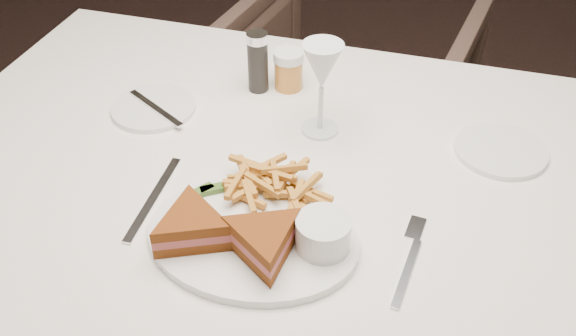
{
  "coord_description": "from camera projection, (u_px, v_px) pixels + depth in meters",
  "views": [
    {
      "loc": [
        -0.11,
        -1.18,
        1.44
      ],
      "look_at": [
        -0.31,
        -0.43,
        0.8
      ],
      "focal_mm": 40.0,
      "sensor_mm": 36.0,
      "label": 1
    }
  ],
  "objects": [
    {
      "name": "table_setting",
      "position": [
        274.0,
        177.0,
        1.01
      ],
      "size": [
        0.8,
        0.63,
        0.18
      ],
      "color": "white",
      "rests_on": "table"
    },
    {
      "name": "ground",
      "position": [
        434.0,
        313.0,
        1.78
      ],
      "size": [
        5.0,
        5.0,
        0.0
      ],
      "primitive_type": "plane",
      "color": "black",
      "rests_on": "ground"
    },
    {
      "name": "table",
      "position": [
        294.0,
        312.0,
        1.32
      ],
      "size": [
        1.38,
        0.94,
        0.75
      ],
      "primitive_type": "cube",
      "rotation": [
        0.0,
        0.0,
        -0.03
      ],
      "color": "white",
      "rests_on": "ground"
    },
    {
      "name": "chair_far",
      "position": [
        345.0,
        98.0,
        1.98
      ],
      "size": [
        0.79,
        0.75,
        0.71
      ],
      "primitive_type": "imported",
      "rotation": [
        0.0,
        0.0,
        2.97
      ],
      "color": "#4D382F",
      "rests_on": "ground"
    }
  ]
}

